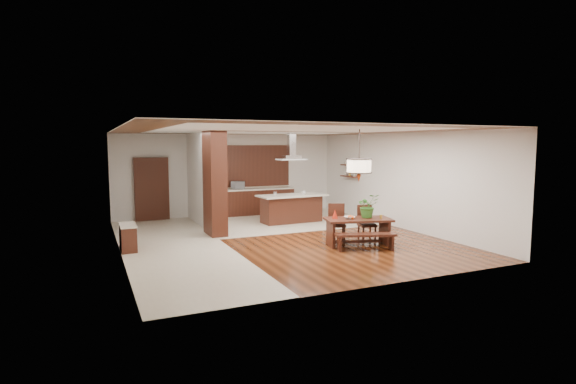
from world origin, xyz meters
name	(u,v)px	position (x,y,z in m)	size (l,w,h in m)	color
room_shell	(278,162)	(0.00, 0.00, 2.06)	(9.00, 9.04, 2.92)	#3B1A0A
tile_hallway	(175,248)	(-2.75, 0.00, 0.01)	(2.50, 9.00, 0.01)	beige
tile_kitchen	(283,221)	(1.25, 2.50, 0.01)	(5.50, 4.00, 0.01)	beige
soffit_band	(278,131)	(0.00, 0.00, 2.88)	(8.00, 9.00, 0.02)	#402210
partition_pier	(215,183)	(-1.40, 1.20, 1.45)	(0.45, 1.00, 2.90)	black
partition_stub	(198,178)	(-1.40, 3.30, 1.45)	(0.18, 2.40, 2.90)	silver
hallway_console	(128,237)	(-3.81, 0.20, 0.32)	(0.37, 0.88, 0.63)	black
hallway_doorway	(152,189)	(-2.70, 4.40, 1.05)	(1.10, 0.20, 2.10)	black
rear_counter	(258,201)	(1.00, 4.20, 0.48)	(2.60, 0.62, 0.95)	black
kitchen_window	(256,166)	(1.00, 4.46, 1.75)	(2.60, 0.08, 1.50)	brown
shelf_lower	(350,176)	(3.87, 2.60, 1.40)	(0.26, 0.90, 0.04)	black
shelf_upper	(350,165)	(3.87, 2.60, 1.80)	(0.26, 0.90, 0.04)	black
dining_table	(358,225)	(1.53, -1.56, 0.50)	(1.79, 1.21, 0.68)	black
dining_bench	(366,242)	(1.38, -2.13, 0.20)	(1.46, 0.32, 0.41)	black
dining_chair_left	(337,223)	(1.27, -0.97, 0.49)	(0.43, 0.43, 0.98)	black
dining_chair_right	(367,223)	(2.06, -1.18, 0.46)	(0.41, 0.41, 0.93)	black
pendant_lantern	(359,156)	(1.53, -1.56, 2.25)	(0.64, 0.64, 1.31)	#F7DEBD
foliage_plant	(368,206)	(1.81, -1.56, 0.98)	(0.54, 0.47, 0.60)	#316A23
fruit_bowl	(349,218)	(1.29, -1.54, 0.71)	(0.26, 0.26, 0.06)	beige
napkin_cone	(335,214)	(1.00, -1.32, 0.79)	(0.14, 0.14, 0.23)	#A31C0B
gold_ornament	(381,217)	(2.05, -1.81, 0.73)	(0.07, 0.07, 0.09)	gold
kitchen_island	(291,208)	(1.38, 2.13, 0.47)	(2.26, 1.08, 0.91)	black
range_hood	(291,146)	(1.38, 2.13, 2.46)	(0.90, 0.55, 0.87)	silver
island_cup	(304,193)	(1.78, 2.05, 0.97)	(0.13, 0.13, 0.10)	silver
microwave	(238,185)	(0.24, 4.22, 1.09)	(0.49, 0.33, 0.27)	#B3B5BB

